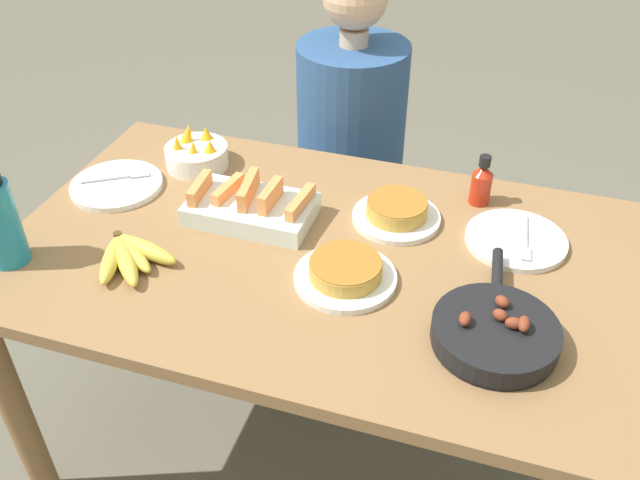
{
  "coord_description": "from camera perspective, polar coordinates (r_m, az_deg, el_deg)",
  "views": [
    {
      "loc": [
        0.39,
        -1.2,
        1.74
      ],
      "look_at": [
        0.0,
        0.0,
        0.78
      ],
      "focal_mm": 38.0,
      "sensor_mm": 36.0,
      "label": 1
    }
  ],
  "objects": [
    {
      "name": "frittata_plate_center",
      "position": [
        1.7,
        6.46,
        2.33
      ],
      "size": [
        0.22,
        0.22,
        0.06
      ],
      "color": "white",
      "rests_on": "dining_table"
    },
    {
      "name": "banana_bunch",
      "position": [
        1.62,
        -15.78,
        -1.24
      ],
      "size": [
        0.2,
        0.19,
        0.04
      ],
      "color": "gold",
      "rests_on": "dining_table"
    },
    {
      "name": "melon_tray",
      "position": [
        1.7,
        -5.84,
        2.81
      ],
      "size": [
        0.31,
        0.18,
        0.1
      ],
      "color": "silver",
      "rests_on": "dining_table"
    },
    {
      "name": "fruit_bowl_mango",
      "position": [
        1.94,
        -10.34,
        7.13
      ],
      "size": [
        0.17,
        0.17,
        0.12
      ],
      "color": "white",
      "rests_on": "dining_table"
    },
    {
      "name": "skillet",
      "position": [
        1.41,
        14.53,
        -7.53
      ],
      "size": [
        0.25,
        0.39,
        0.08
      ],
      "rotation": [
        0.0,
        0.0,
        1.66
      ],
      "color": "black",
      "rests_on": "dining_table"
    },
    {
      "name": "frittata_plate_side",
      "position": [
        1.51,
        2.15,
        -2.76
      ],
      "size": [
        0.23,
        0.23,
        0.05
      ],
      "color": "white",
      "rests_on": "dining_table"
    },
    {
      "name": "person_figure",
      "position": [
        2.34,
        2.51,
        5.16
      ],
      "size": [
        0.39,
        0.39,
        1.22
      ],
      "color": "black",
      "rests_on": "ground_plane"
    },
    {
      "name": "empty_plate_far_left",
      "position": [
        1.69,
        16.17,
        -0.0
      ],
      "size": [
        0.24,
        0.24,
        0.02
      ],
      "color": "white",
      "rests_on": "dining_table"
    },
    {
      "name": "ground_plane",
      "position": [
        2.15,
        0.0,
        -16.79
      ],
      "size": [
        14.0,
        14.0,
        0.0
      ],
      "primitive_type": "plane",
      "color": "#666051"
    },
    {
      "name": "dining_table",
      "position": [
        1.67,
        0.0,
        -3.66
      ],
      "size": [
        1.5,
        0.89,
        0.75
      ],
      "color": "olive",
      "rests_on": "ground_plane"
    },
    {
      "name": "hot_sauce_bottle",
      "position": [
        1.79,
        13.44,
        4.72
      ],
      "size": [
        0.05,
        0.05,
        0.14
      ],
      "color": "#B72814",
      "rests_on": "dining_table"
    },
    {
      "name": "empty_plate_near_front",
      "position": [
        1.9,
        -16.76,
        4.45
      ],
      "size": [
        0.24,
        0.24,
        0.02
      ],
      "color": "white",
      "rests_on": "dining_table"
    }
  ]
}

